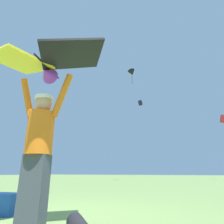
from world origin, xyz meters
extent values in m
plane|color=#708E4C|center=(0.00, 0.00, 0.00)|extent=(120.00, 120.00, 0.00)
cube|color=#424751|center=(0.06, -0.32, 0.41)|extent=(0.35, 0.28, 0.82)
cylinder|color=orange|center=(0.06, -0.32, 1.10)|extent=(0.43, 0.43, 0.56)
sphere|color=tan|center=(0.06, -0.32, 1.49)|extent=(0.23, 0.23, 0.23)
cylinder|color=white|center=(0.06, -0.32, 1.59)|extent=(0.30, 0.30, 0.05)
cylinder|color=orange|center=(0.31, -0.24, 1.61)|extent=(0.29, 0.17, 0.62)
cylinder|color=orange|center=(-0.20, -0.40, 1.61)|extent=(0.29, 0.17, 0.62)
cylinder|color=black|center=(0.06, -0.32, 2.08)|extent=(0.23, 0.66, 0.02)
cube|color=black|center=(0.48, -0.30, 2.16)|extent=(1.06, 1.05, 0.20)
cube|color=yellow|center=(-0.30, -0.55, 2.16)|extent=(0.89, 0.79, 0.20)
cone|color=purple|center=(0.06, -0.32, 1.98)|extent=(0.29, 0.26, 0.24)
cube|color=black|center=(-11.09, 33.92, 14.60)|extent=(1.01, 1.04, 1.15)
cone|color=black|center=(-3.99, 12.69, 9.42)|extent=(0.90, 0.85, 0.71)
cylinder|color=black|center=(-3.99, 12.69, 8.71)|extent=(0.03, 0.03, 0.93)
cube|color=red|center=(2.84, 19.30, 5.69)|extent=(0.77, 0.78, 0.98)
cube|color=#1E51B2|center=(-0.90, -0.04, 0.15)|extent=(0.54, 0.43, 0.30)
camera|label=1|loc=(2.09, -2.05, 0.60)|focal=30.93mm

